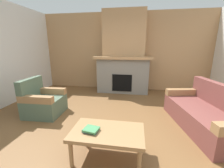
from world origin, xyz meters
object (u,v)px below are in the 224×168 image
object	(u,v)px
couch	(207,114)
coffee_table	(107,134)
fireplace	(123,58)
armchair	(43,102)

from	to	relation	value
couch	coffee_table	xyz separation A→B (m)	(-1.74, -1.10, 0.09)
fireplace	armchair	world-z (taller)	fireplace
fireplace	coffee_table	world-z (taller)	fireplace
coffee_table	fireplace	bearing A→B (deg)	91.48
couch	coffee_table	distance (m)	2.06
couch	armchair	world-z (taller)	same
couch	coffee_table	world-z (taller)	couch
fireplace	armchair	size ratio (longest dim) A/B	3.18
couch	coffee_table	size ratio (longest dim) A/B	1.93
fireplace	armchair	distance (m)	2.87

